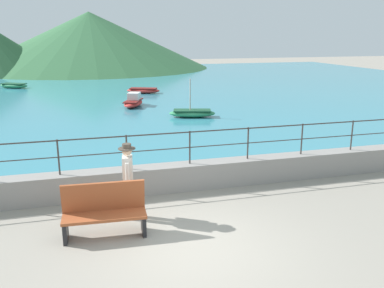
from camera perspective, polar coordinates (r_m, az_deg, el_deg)
The scene contains 11 objects.
ground_plane at distance 8.33m, azimuth -0.01°, elevation -14.30°, with size 120.00×120.00×0.00m, color gray.
promenade_wall at distance 11.03m, azimuth -4.51°, elevation -4.79°, with size 20.00×0.56×0.70m, color gray.
railing at distance 10.74m, azimuth -4.62°, elevation 0.08°, with size 18.44×0.04×0.90m.
lake_water at distance 33.14m, azimuth -12.26°, elevation 7.66°, with size 64.00×44.32×0.06m, color teal.
hill_main at distance 52.58m, azimuth -13.93°, elevation 13.76°, with size 28.56×28.56×6.63m, color #33663D.
bench_main at distance 8.80m, azimuth -12.04°, elevation -8.91°, with size 1.73×0.65×1.13m.
person_walking at distance 9.36m, azimuth -8.86°, elevation -4.53°, with size 0.38×0.56×1.75m.
boat_1 at distance 34.59m, azimuth -23.43°, elevation 7.45°, with size 2.44×1.93×0.36m.
boat_2 at distance 29.16m, azimuth -6.75°, elevation 7.38°, with size 2.47×1.69×0.36m.
boat_3 at distance 23.89m, azimuth -8.11°, elevation 5.83°, with size 1.68×2.47×0.76m.
boat_4 at distance 20.57m, azimuth 0.02°, elevation 4.32°, with size 2.46×1.48×1.90m.
Camera 1 is at (-1.96, -7.00, 4.08)m, focal length 38.54 mm.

